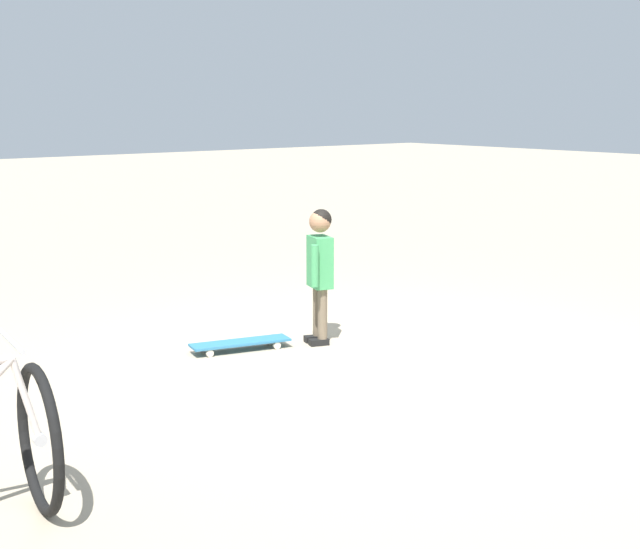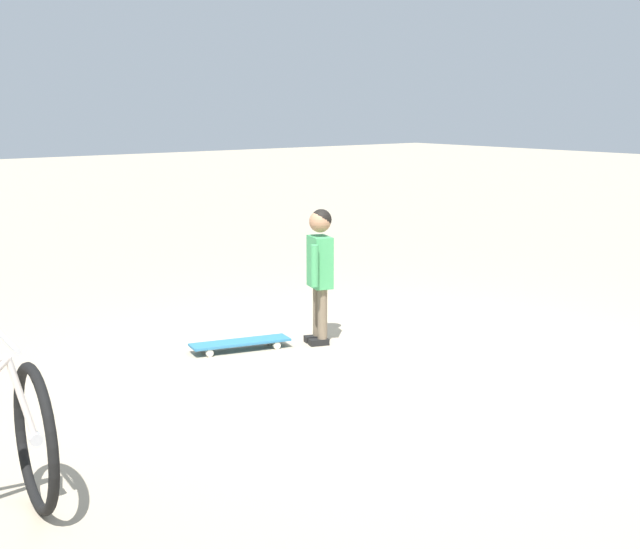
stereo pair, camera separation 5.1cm
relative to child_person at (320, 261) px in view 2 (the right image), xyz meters
The scene contains 3 objects.
ground_plane 0.87m from the child_person, behind, with size 50.00×50.00×0.00m, color tan.
child_person is the anchor object (origin of this frame).
skateboard 0.88m from the child_person, 71.02° to the left, with size 0.38×0.79×0.07m.
Camera 2 is at (-5.02, 4.49, 1.89)m, focal length 52.70 mm.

